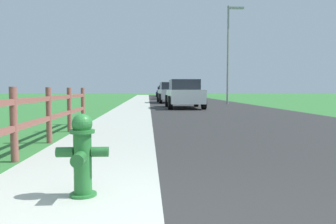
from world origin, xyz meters
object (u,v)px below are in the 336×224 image
at_px(parked_suv_white, 184,94).
at_px(parked_car_red, 166,92).
at_px(fire_hydrant, 82,154).
at_px(parked_car_blue, 164,92).
at_px(parked_car_silver, 171,92).
at_px(street_lamp, 229,47).

relative_size(parked_suv_white, parked_car_red, 1.06).
bearing_deg(parked_car_red, fire_hydrant, -94.43).
xyz_separation_m(parked_suv_white, parked_car_blue, (0.08, 28.07, -0.11)).
height_order(parked_suv_white, parked_car_red, parked_suv_white).
distance_m(fire_hydrant, parked_car_blue, 44.49).
bearing_deg(parked_suv_white, parked_car_blue, 89.83).
relative_size(parked_car_silver, parked_car_red, 1.05).
bearing_deg(parked_car_blue, parked_car_red, -90.87).
relative_size(parked_suv_white, parked_car_blue, 0.94).
bearing_deg(parked_suv_white, fire_hydrant, -99.42).
bearing_deg(parked_car_silver, fire_hydrant, -95.77).
height_order(fire_hydrant, parked_car_blue, parked_car_blue).
bearing_deg(parked_suv_white, street_lamp, 53.40).
bearing_deg(street_lamp, parked_car_red, 106.77).
distance_m(parked_car_red, parked_car_blue, 10.45).
xyz_separation_m(fire_hydrant, street_lamp, (6.43, 21.35, 3.64)).
relative_size(parked_suv_white, street_lamp, 0.68).
bearing_deg(fire_hydrant, parked_suv_white, 80.58).
height_order(fire_hydrant, parked_car_red, parked_car_red).
relative_size(parked_car_blue, street_lamp, 0.72).
bearing_deg(parked_car_red, parked_car_silver, -91.16).
relative_size(fire_hydrant, parked_car_blue, 0.17).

